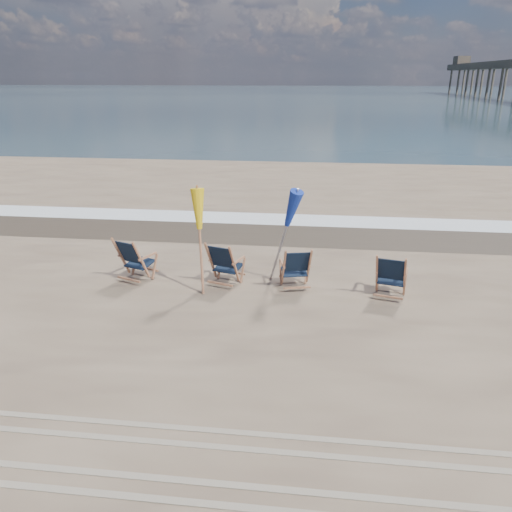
# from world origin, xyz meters

# --- Properties ---
(ocean) EXTENTS (400.00, 400.00, 0.00)m
(ocean) POSITION_xyz_m (0.00, 128.00, 0.00)
(ocean) COLOR #314752
(ocean) RESTS_ON ground
(surf_foam) EXTENTS (200.00, 1.40, 0.01)m
(surf_foam) POSITION_xyz_m (0.00, 8.30, 0.00)
(surf_foam) COLOR silver
(surf_foam) RESTS_ON ground
(wet_sand_strip) EXTENTS (200.00, 2.60, 0.00)m
(wet_sand_strip) POSITION_xyz_m (0.00, 6.80, 0.00)
(wet_sand_strip) COLOR #42362A
(wet_sand_strip) RESTS_ON ground
(tire_tracks) EXTENTS (80.00, 1.30, 0.01)m
(tire_tracks) POSITION_xyz_m (0.00, -2.80, 0.01)
(tire_tracks) COLOR gray
(tire_tracks) RESTS_ON ground
(beach_chair_0) EXTENTS (0.93, 0.98, 1.08)m
(beach_chair_0) POSITION_xyz_m (-2.61, 2.49, 0.54)
(beach_chair_0) COLOR black
(beach_chair_0) RESTS_ON ground
(beach_chair_1) EXTENTS (0.87, 0.93, 1.05)m
(beach_chair_1) POSITION_xyz_m (-0.52, 2.52, 0.53)
(beach_chair_1) COLOR black
(beach_chair_1) RESTS_ON ground
(beach_chair_2) EXTENTS (0.79, 0.85, 1.00)m
(beach_chair_2) POSITION_xyz_m (1.11, 2.66, 0.50)
(beach_chair_2) COLOR black
(beach_chair_2) RESTS_ON ground
(beach_chair_3) EXTENTS (0.81, 0.87, 1.02)m
(beach_chair_3) POSITION_xyz_m (3.09, 2.28, 0.51)
(beach_chair_3) COLOR black
(beach_chair_3) RESTS_ON ground
(umbrella_yellow) EXTENTS (0.30, 0.30, 2.25)m
(umbrella_yellow) POSITION_xyz_m (-1.19, 2.27, 1.72)
(umbrella_yellow) COLOR #A76C4B
(umbrella_yellow) RESTS_ON ground
(umbrella_blue) EXTENTS (0.30, 0.30, 2.33)m
(umbrella_blue) POSITION_xyz_m (0.50, 2.95, 1.79)
(umbrella_blue) COLOR #A5A5AD
(umbrella_blue) RESTS_ON ground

